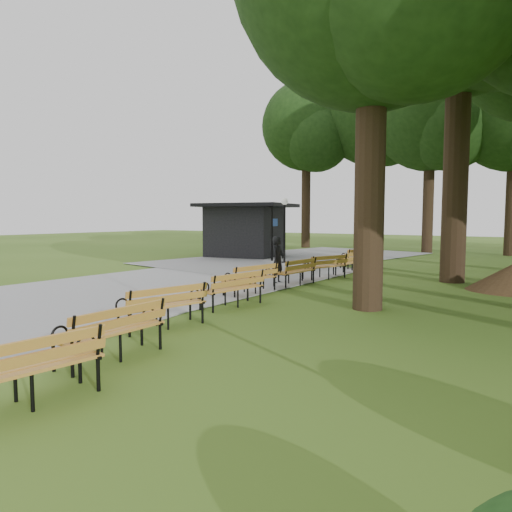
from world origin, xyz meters
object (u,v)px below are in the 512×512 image
Objects in this scene: bench_0 at (23,369)px; bench_1 at (111,331)px; bench_4 at (250,279)px; bench_2 at (162,306)px; lamp_post at (285,216)px; bench_3 at (231,289)px; bench_6 at (324,267)px; bench_8 at (358,258)px; person at (278,260)px; bench_5 at (294,272)px; kiosk at (245,231)px; bench_7 at (349,263)px.

bench_0 and bench_1 have the same top height.
bench_1 is 1.00× the size of bench_4.
lamp_post is at bearing -146.68° from bench_2.
bench_6 is at bearing -168.67° from bench_3.
bench_4 is (-0.81, 4.29, 0.00)m from bench_2.
bench_6 is 1.00× the size of bench_8.
person reaches higher than bench_8.
bench_1 and bench_6 have the same top height.
bench_1 is 14.49m from bench_8.
lamp_post is at bearing -148.49° from bench_3.
bench_1 is 1.00× the size of bench_5.
bench_3 is 1.00× the size of bench_8.
bench_3 is at bearing 22.40° from bench_6.
kiosk is at bearing -145.58° from bench_0.
bench_8 is at bearing -170.82° from bench_4.
bench_7 is (-1.12, 12.28, 0.00)m from bench_1.
bench_0 is 1.00× the size of bench_3.
bench_4 is at bearing -157.44° from bench_0.
person is 3.90m from bench_7.
bench_2 is 1.00× the size of bench_4.
bench_7 is (-1.72, 14.02, 0.00)m from bench_0.
bench_6 is at bearing -162.93° from bench_2.
bench_6 is (7.58, -5.99, -1.01)m from kiosk.
bench_0 and bench_5 have the same top height.
bench_7 is (4.04, -2.08, -1.78)m from lamp_post.
bench_8 is (-2.15, 16.15, 0.00)m from bench_0.
bench_8 is (-0.56, 9.94, 0.00)m from bench_3.
kiosk is at bearing -132.41° from bench_5.
bench_1 is at bearing 13.91° from bench_5.
lamp_post is 1.62× the size of bench_8.
lamp_post is at bearing -38.43° from kiosk.
lamp_post reaches higher than bench_4.
bench_8 is at bearing -174.16° from bench_5.
bench_7 is at bearing -19.48° from person.
bench_8 is at bearing 0.87° from lamp_post.
bench_2 and bench_8 have the same top height.
lamp_post is 4.02m from bench_8.
bench_1 is 1.00× the size of bench_7.
kiosk reaches higher than bench_2.
lamp_post is 1.62× the size of bench_0.
bench_3 is 9.95m from bench_8.
bench_5 is 5.96m from bench_8.
bench_6 is at bearing -179.63° from bench_5.
lamp_post reaches higher than bench_0.
bench_6 is (-1.27, 10.40, 0.00)m from bench_1.
kiosk is 10.92m from bench_5.
bench_7 is at bearing -179.80° from bench_5.
bench_7 is at bearing -166.09° from bench_0.
bench_4 is 1.00× the size of bench_7.
kiosk is 2.44× the size of bench_3.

